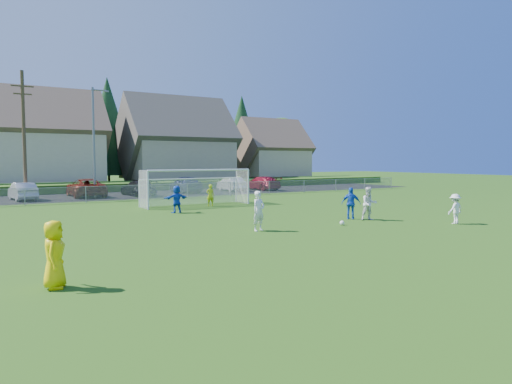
{
  "coord_description": "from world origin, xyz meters",
  "views": [
    {
      "loc": [
        -12.75,
        -12.77,
        3.12
      ],
      "look_at": [
        0.0,
        8.0,
        1.4
      ],
      "focal_mm": 32.0,
      "sensor_mm": 36.0,
      "label": 1
    }
  ],
  "objects_px": {
    "goalkeeper": "(210,195)",
    "car_d": "(138,188)",
    "player_blue_b": "(177,199)",
    "car_e": "(186,184)",
    "referee": "(54,255)",
    "player_white_b": "(369,204)",
    "player_white_c": "(455,209)",
    "soccer_ball": "(342,223)",
    "car_b": "(23,191)",
    "player_white_a": "(259,211)",
    "car_c": "(86,188)",
    "player_blue_a": "(351,203)",
    "car_g": "(261,183)",
    "soccer_goal": "(195,182)",
    "car_f": "(231,184)"
  },
  "relations": [
    {
      "from": "goalkeeper",
      "to": "car_d",
      "type": "height_order",
      "value": "goalkeeper"
    },
    {
      "from": "player_blue_b",
      "to": "car_e",
      "type": "bearing_deg",
      "value": -121.82
    },
    {
      "from": "goalkeeper",
      "to": "referee",
      "type": "bearing_deg",
      "value": 61.48
    },
    {
      "from": "player_white_b",
      "to": "player_white_c",
      "type": "height_order",
      "value": "player_white_b"
    },
    {
      "from": "player_white_c",
      "to": "soccer_ball",
      "type": "bearing_deg",
      "value": -28.06
    },
    {
      "from": "player_white_b",
      "to": "car_d",
      "type": "bearing_deg",
      "value": 127.31
    },
    {
      "from": "soccer_ball",
      "to": "car_d",
      "type": "height_order",
      "value": "car_d"
    },
    {
      "from": "player_white_c",
      "to": "car_b",
      "type": "height_order",
      "value": "player_white_c"
    },
    {
      "from": "soccer_ball",
      "to": "player_white_a",
      "type": "height_order",
      "value": "player_white_a"
    },
    {
      "from": "soccer_ball",
      "to": "car_c",
      "type": "bearing_deg",
      "value": 106.12
    },
    {
      "from": "referee",
      "to": "player_blue_a",
      "type": "relative_size",
      "value": 0.99
    },
    {
      "from": "goalkeeper",
      "to": "car_g",
      "type": "relative_size",
      "value": 0.31
    },
    {
      "from": "goalkeeper",
      "to": "car_b",
      "type": "height_order",
      "value": "goalkeeper"
    },
    {
      "from": "car_g",
      "to": "soccer_goal",
      "type": "xyz_separation_m",
      "value": [
        -12.5,
        -11.27,
        0.92
      ]
    },
    {
      "from": "player_blue_a",
      "to": "car_b",
      "type": "xyz_separation_m",
      "value": [
        -13.76,
        21.71,
        -0.16
      ]
    },
    {
      "from": "soccer_ball",
      "to": "car_g",
      "type": "distance_m",
      "value": 26.0
    },
    {
      "from": "player_white_a",
      "to": "car_d",
      "type": "xyz_separation_m",
      "value": [
        1.5,
        22.32,
        -0.2
      ]
    },
    {
      "from": "goalkeeper",
      "to": "player_white_b",
      "type": "bearing_deg",
      "value": 117.68
    },
    {
      "from": "car_g",
      "to": "soccer_goal",
      "type": "distance_m",
      "value": 16.85
    },
    {
      "from": "car_d",
      "to": "car_f",
      "type": "bearing_deg",
      "value": -178.15
    },
    {
      "from": "player_white_a",
      "to": "car_f",
      "type": "height_order",
      "value": "player_white_a"
    },
    {
      "from": "player_white_a",
      "to": "car_g",
      "type": "bearing_deg",
      "value": 44.4
    },
    {
      "from": "car_e",
      "to": "car_f",
      "type": "xyz_separation_m",
      "value": [
        4.75,
        -0.37,
        -0.1
      ]
    },
    {
      "from": "soccer_ball",
      "to": "car_f",
      "type": "bearing_deg",
      "value": 73.87
    },
    {
      "from": "player_white_c",
      "to": "car_g",
      "type": "distance_m",
      "value": 26.86
    },
    {
      "from": "player_white_a",
      "to": "car_b",
      "type": "bearing_deg",
      "value": 95.26
    },
    {
      "from": "player_blue_a",
      "to": "car_c",
      "type": "height_order",
      "value": "player_blue_a"
    },
    {
      "from": "car_e",
      "to": "car_f",
      "type": "bearing_deg",
      "value": 176.85
    },
    {
      "from": "soccer_ball",
      "to": "player_blue_a",
      "type": "bearing_deg",
      "value": 36.92
    },
    {
      "from": "player_blue_b",
      "to": "car_b",
      "type": "xyz_separation_m",
      "value": [
        -7.02,
        14.16,
        -0.13
      ]
    },
    {
      "from": "soccer_ball",
      "to": "player_white_a",
      "type": "xyz_separation_m",
      "value": [
        -4.32,
        0.61,
        0.77
      ]
    },
    {
      "from": "player_blue_b",
      "to": "car_d",
      "type": "xyz_separation_m",
      "value": [
        1.99,
        13.93,
        -0.13
      ]
    },
    {
      "from": "referee",
      "to": "car_f",
      "type": "height_order",
      "value": "referee"
    },
    {
      "from": "player_white_a",
      "to": "player_white_b",
      "type": "bearing_deg",
      "value": -12.98
    },
    {
      "from": "referee",
      "to": "car_c",
      "type": "height_order",
      "value": "referee"
    },
    {
      "from": "car_f",
      "to": "soccer_ball",
      "type": "bearing_deg",
      "value": 78.41
    },
    {
      "from": "player_white_a",
      "to": "car_f",
      "type": "relative_size",
      "value": 0.41
    },
    {
      "from": "car_c",
      "to": "player_blue_b",
      "type": "bearing_deg",
      "value": 97.97
    },
    {
      "from": "goalkeeper",
      "to": "soccer_goal",
      "type": "relative_size",
      "value": 0.2
    },
    {
      "from": "goalkeeper",
      "to": "car_f",
      "type": "height_order",
      "value": "goalkeeper"
    },
    {
      "from": "soccer_ball",
      "to": "soccer_goal",
      "type": "xyz_separation_m",
      "value": [
        -2.07,
        12.55,
        1.52
      ]
    },
    {
      "from": "player_white_b",
      "to": "player_blue_a",
      "type": "xyz_separation_m",
      "value": [
        -0.49,
        0.82,
        -0.02
      ]
    },
    {
      "from": "referee",
      "to": "car_b",
      "type": "xyz_separation_m",
      "value": [
        1.46,
        27.6,
        -0.15
      ]
    },
    {
      "from": "player_blue_b",
      "to": "car_b",
      "type": "bearing_deg",
      "value": -70.91
    },
    {
      "from": "player_blue_b",
      "to": "soccer_goal",
      "type": "relative_size",
      "value": 0.22
    },
    {
      "from": "player_blue_a",
      "to": "soccer_goal",
      "type": "bearing_deg",
      "value": -23.31
    },
    {
      "from": "car_c",
      "to": "referee",
      "type": "bearing_deg",
      "value": 77.36
    },
    {
      "from": "referee",
      "to": "player_white_b",
      "type": "xyz_separation_m",
      "value": [
        15.71,
        5.07,
        0.03
      ]
    },
    {
      "from": "referee",
      "to": "car_d",
      "type": "height_order",
      "value": "referee"
    },
    {
      "from": "player_white_c",
      "to": "goalkeeper",
      "type": "xyz_separation_m",
      "value": [
        -6.46,
        13.99,
        0.01
      ]
    }
  ]
}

